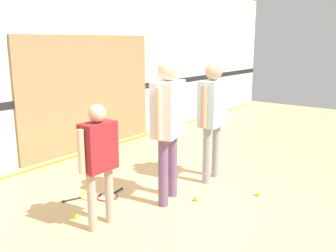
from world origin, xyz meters
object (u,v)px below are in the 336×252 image
(tennis_ball_near_instructor, at_px, (196,199))
(tennis_ball_by_spare_racket, at_px, (86,193))
(tennis_ball_stray_right, at_px, (258,194))
(person_instructor, at_px, (168,116))
(person_student_right, at_px, (213,109))
(racket_second_spare, at_px, (108,196))
(person_student_left, at_px, (99,153))
(racket_spare_on_floor, at_px, (90,196))
(tennis_ball_stray_left, at_px, (75,215))

(tennis_ball_near_instructor, relative_size, tennis_ball_by_spare_racket, 1.00)
(tennis_ball_near_instructor, height_order, tennis_ball_stray_right, same)
(tennis_ball_by_spare_racket, bearing_deg, tennis_ball_stray_right, -53.15)
(person_instructor, xyz_separation_m, tennis_ball_near_instructor, (0.20, -0.30, -1.06))
(tennis_ball_near_instructor, distance_m, tennis_ball_by_spare_racket, 1.46)
(person_instructor, bearing_deg, tennis_ball_near_instructor, -72.20)
(person_student_right, xyz_separation_m, tennis_ball_by_spare_racket, (-1.50, 1.01, -1.01))
(racket_second_spare, bearing_deg, tennis_ball_near_instructor, -66.50)
(person_instructor, height_order, tennis_ball_near_instructor, person_instructor)
(person_student_left, xyz_separation_m, tennis_ball_near_instructor, (1.18, -0.47, -0.81))
(person_instructor, distance_m, tennis_ball_stray_right, 1.60)
(racket_spare_on_floor, xyz_separation_m, tennis_ball_stray_right, (1.35, -1.74, 0.02))
(racket_spare_on_floor, bearing_deg, person_student_left, 78.98)
(tennis_ball_near_instructor, bearing_deg, tennis_ball_stray_left, 145.50)
(tennis_ball_near_instructor, height_order, tennis_ball_by_spare_racket, same)
(racket_spare_on_floor, xyz_separation_m, tennis_ball_by_spare_racket, (-0.01, 0.07, 0.02))
(tennis_ball_near_instructor, bearing_deg, racket_second_spare, 121.44)
(person_instructor, bearing_deg, tennis_ball_stray_left, 135.69)
(racket_second_spare, xyz_separation_m, tennis_ball_stray_right, (1.22, -1.54, 0.02))
(person_student_left, relative_size, tennis_ball_stray_right, 20.60)
(person_student_left, height_order, tennis_ball_by_spare_racket, person_student_left)
(tennis_ball_stray_left, bearing_deg, person_student_right, -16.74)
(person_student_left, xyz_separation_m, racket_second_spare, (0.58, 0.51, -0.83))
(person_instructor, distance_m, racket_second_spare, 1.34)
(person_student_left, height_order, tennis_ball_stray_right, person_student_left)
(racket_spare_on_floor, height_order, racket_second_spare, same)
(racket_second_spare, height_order, tennis_ball_near_instructor, tennis_ball_near_instructor)
(person_student_left, xyz_separation_m, tennis_ball_stray_left, (-0.05, 0.38, -0.81))
(racket_second_spare, height_order, tennis_ball_stray_left, tennis_ball_stray_left)
(person_student_left, distance_m, tennis_ball_stray_left, 0.90)
(person_student_right, relative_size, tennis_ball_stray_right, 25.64)
(person_student_left, relative_size, tennis_ball_stray_left, 20.60)
(person_instructor, xyz_separation_m, racket_spare_on_floor, (-0.52, 0.89, -1.09))
(person_student_left, distance_m, tennis_ball_near_instructor, 1.51)
(person_student_right, distance_m, tennis_ball_stray_right, 1.30)
(tennis_ball_near_instructor, xyz_separation_m, tennis_ball_stray_right, (0.63, -0.56, 0.00))
(person_instructor, relative_size, tennis_ball_stray_right, 26.86)
(person_student_right, xyz_separation_m, racket_second_spare, (-1.36, 0.73, -1.04))
(person_student_right, xyz_separation_m, racket_spare_on_floor, (-1.49, 0.94, -1.04))
(racket_second_spare, bearing_deg, person_instructor, -67.70)
(person_student_left, distance_m, racket_spare_on_floor, 1.19)
(tennis_ball_near_instructor, relative_size, tennis_ball_stray_right, 1.00)
(tennis_ball_by_spare_racket, bearing_deg, tennis_ball_stray_left, -140.54)
(person_student_right, bearing_deg, person_instructor, -8.67)
(person_student_right, bearing_deg, person_student_left, -12.04)
(tennis_ball_stray_left, bearing_deg, racket_spare_on_floor, 33.41)
(person_student_right, height_order, tennis_ball_near_instructor, person_student_right)
(person_student_left, relative_size, tennis_ball_by_spare_racket, 20.60)
(racket_second_spare, bearing_deg, tennis_ball_stray_right, -59.44)
(racket_spare_on_floor, xyz_separation_m, tennis_ball_stray_left, (-0.51, -0.34, 0.02))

